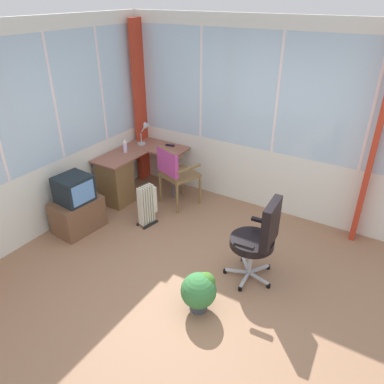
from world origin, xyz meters
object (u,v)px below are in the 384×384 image
wooden_armchair (173,169)px  desk (119,178)px  tv_remote (170,145)px  spray_bottle (125,146)px  desk_lamp (146,130)px  space_heater (148,205)px  potted_plant (199,290)px  tv_on_stand (77,206)px  office_chair (260,236)px

wooden_armchair → desk: bearing=111.3°
tv_remote → spray_bottle: size_ratio=0.69×
desk → wooden_armchair: size_ratio=1.34×
desk_lamp → space_heater: size_ratio=0.60×
potted_plant → tv_on_stand: bearing=79.6°
spray_bottle → space_heater: bearing=-123.6°
desk_lamp → office_chair: 2.90m
tv_remote → space_heater: 1.27m
spray_bottle → office_chair: office_chair is taller
desk_lamp → space_heater: bearing=-142.9°
potted_plant → desk_lamp: bearing=47.5°
space_heater → potted_plant: size_ratio=1.38×
desk_lamp → wooden_armchair: size_ratio=0.38×
spray_bottle → potted_plant: size_ratio=0.49×
potted_plant → desk: bearing=59.5°
potted_plant → spray_bottle: bearing=55.4°
desk → tv_on_stand: 0.92m
wooden_armchair → office_chair: (-0.89, -1.75, -0.02)m
desk → tv_on_stand: (-0.92, -0.05, -0.04)m
desk → tv_remote: (0.84, -0.40, 0.34)m
wooden_armchair → space_heater: (-0.61, 0.03, -0.31)m
office_chair → tv_on_stand: size_ratio=1.27×
space_heater → potted_plant: (-1.03, -1.46, -0.06)m
wooden_armchair → office_chair: 1.96m
desk → space_heater: 0.85m
office_chair → desk_lamp: bearing=63.0°
tv_remote → office_chair: size_ratio=0.14×
desk → tv_remote: bearing=-25.7°
space_heater → wooden_armchair: bearing=-2.4°
tv_on_stand → desk_lamp: bearing=1.6°
desk → spray_bottle: spray_bottle is taller
desk_lamp → spray_bottle: 0.50m
wooden_armchair → potted_plant: bearing=-138.8°
spray_bottle → desk_lamp: bearing=-6.4°
wooden_armchair → space_heater: wooden_armchair is taller
spray_bottle → office_chair: 2.75m
wooden_armchair → office_chair: bearing=-116.9°
desk_lamp → tv_on_stand: desk_lamp is taller
office_chair → potted_plant: office_chair is taller
desk_lamp → wooden_armchair: (-0.42, -0.81, -0.35)m
tv_remote → potted_plant: size_ratio=0.34×
spray_bottle → desk: bearing=-169.6°
tv_on_stand → tv_remote: bearing=-11.3°
office_chair → potted_plant: (-0.75, 0.32, -0.35)m
desk → space_heater: desk is taller
desk → space_heater: bearing=-110.7°
wooden_armchair → tv_on_stand: size_ratio=1.17×
spray_bottle → potted_plant: (-1.58, -2.29, -0.58)m
office_chair → tv_remote: bearing=56.9°
office_chair → tv_on_stand: bearing=97.9°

